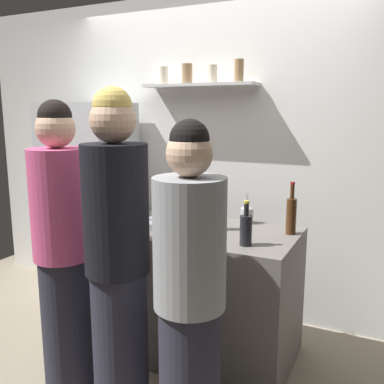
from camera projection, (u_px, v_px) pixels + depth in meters
The scene contains 14 objects.
ground_plane at pixel (139, 382), 2.68m from camera, with size 5.28×5.28×0.00m, color gray.
back_wall_assembly at pixel (216, 157), 3.54m from camera, with size 4.80×0.32×2.60m.
refrigerator at pixel (91, 205), 3.70m from camera, with size 0.67×0.60×1.75m.
counter at pixel (192, 290), 2.97m from camera, with size 1.41×0.73×0.90m, color #66605B.
baking_pan at pixel (168, 225), 2.87m from camera, with size 0.34×0.24×0.05m, color gray.
utensil_holder at pixel (247, 215), 3.01m from camera, with size 0.09×0.09×0.22m.
wine_bottle_dark_glass at pixel (246, 229), 2.50m from camera, with size 0.07×0.07×0.27m.
wine_bottle_pale_glass at pixel (125, 212), 2.89m from camera, with size 0.07×0.07×0.28m.
wine_bottle_amber_glass at pixel (291, 215), 2.73m from camera, with size 0.06×0.06×0.34m.
wine_bottle_green_glass at pixel (214, 213), 2.83m from camera, with size 0.07×0.07×0.30m.
water_bottle_plastic at pixel (139, 201), 3.24m from camera, with size 0.08×0.08×0.23m.
person_pink_top at pixel (63, 250), 2.53m from camera, with size 0.34×0.34×1.75m.
person_grey_hoodie at pixel (190, 298), 2.00m from camera, with size 0.34×0.34×1.65m.
person_blonde at pixel (118, 261), 2.24m from camera, with size 0.34×0.34×1.80m.
Camera 1 is at (1.35, -2.03, 1.68)m, focal length 39.89 mm.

